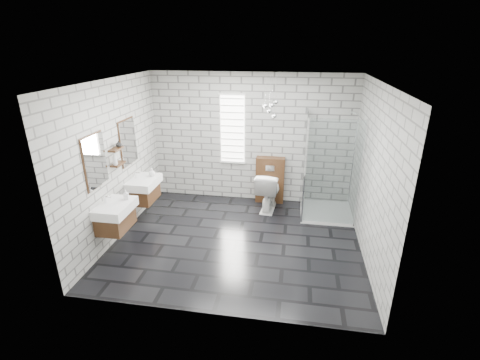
% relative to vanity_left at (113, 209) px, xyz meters
% --- Properties ---
extents(floor, '(4.20, 3.60, 0.02)m').
position_rel_vanity_left_xyz_m(floor, '(1.91, 0.60, -0.77)').
color(floor, black).
rests_on(floor, ground).
extents(ceiling, '(4.20, 3.60, 0.02)m').
position_rel_vanity_left_xyz_m(ceiling, '(1.91, 0.60, 1.95)').
color(ceiling, white).
rests_on(ceiling, wall_back).
extents(wall_back, '(4.20, 0.02, 2.70)m').
position_rel_vanity_left_xyz_m(wall_back, '(1.91, 2.41, 0.59)').
color(wall_back, '#A6A6A1').
rests_on(wall_back, floor).
extents(wall_front, '(4.20, 0.02, 2.70)m').
position_rel_vanity_left_xyz_m(wall_front, '(1.91, -1.21, 0.59)').
color(wall_front, '#A6A6A1').
rests_on(wall_front, floor).
extents(wall_left, '(0.02, 3.60, 2.70)m').
position_rel_vanity_left_xyz_m(wall_left, '(-0.20, 0.60, 0.59)').
color(wall_left, '#A6A6A1').
rests_on(wall_left, floor).
extents(wall_right, '(0.02, 3.60, 2.70)m').
position_rel_vanity_left_xyz_m(wall_right, '(4.02, 0.60, 0.59)').
color(wall_right, '#A6A6A1').
rests_on(wall_right, floor).
extents(vanity_left, '(0.47, 0.70, 1.57)m').
position_rel_vanity_left_xyz_m(vanity_left, '(0.00, 0.00, 0.00)').
color(vanity_left, '#472B16').
rests_on(vanity_left, wall_left).
extents(vanity_right, '(0.47, 0.70, 1.57)m').
position_rel_vanity_left_xyz_m(vanity_right, '(0.00, 1.10, 0.00)').
color(vanity_right, '#472B16').
rests_on(vanity_right, wall_left).
extents(shelf_lower, '(0.14, 0.30, 0.03)m').
position_rel_vanity_left_xyz_m(shelf_lower, '(-0.12, 0.55, 0.56)').
color(shelf_lower, '#472B16').
rests_on(shelf_lower, wall_left).
extents(shelf_upper, '(0.14, 0.30, 0.03)m').
position_rel_vanity_left_xyz_m(shelf_upper, '(-0.12, 0.55, 0.82)').
color(shelf_upper, '#472B16').
rests_on(shelf_upper, wall_left).
extents(window, '(0.56, 0.05, 1.48)m').
position_rel_vanity_left_xyz_m(window, '(1.51, 2.39, 0.79)').
color(window, white).
rests_on(window, wall_back).
extents(cistern_panel, '(0.60, 0.20, 1.00)m').
position_rel_vanity_left_xyz_m(cistern_panel, '(2.33, 2.30, -0.26)').
color(cistern_panel, '#472B16').
rests_on(cistern_panel, floor).
extents(flush_plate, '(0.18, 0.01, 0.12)m').
position_rel_vanity_left_xyz_m(flush_plate, '(2.33, 2.20, 0.04)').
color(flush_plate, silver).
rests_on(flush_plate, cistern_panel).
extents(shower_enclosure, '(1.00, 1.00, 2.03)m').
position_rel_vanity_left_xyz_m(shower_enclosure, '(3.41, 1.79, -0.25)').
color(shower_enclosure, white).
rests_on(shower_enclosure, floor).
extents(pendant_cluster, '(0.28, 0.25, 0.80)m').
position_rel_vanity_left_xyz_m(pendant_cluster, '(2.33, 1.97, 1.34)').
color(pendant_cluster, silver).
rests_on(pendant_cluster, ceiling).
extents(toilet, '(0.52, 0.83, 0.81)m').
position_rel_vanity_left_xyz_m(toilet, '(2.33, 1.95, -0.35)').
color(toilet, white).
rests_on(toilet, floor).
extents(soap_bottle_a, '(0.10, 0.10, 0.17)m').
position_rel_vanity_left_xyz_m(soap_bottle_a, '(0.15, 0.19, 0.18)').
color(soap_bottle_a, '#B2B2B2').
rests_on(soap_bottle_a, vanity_left).
extents(soap_bottle_b, '(0.14, 0.14, 0.16)m').
position_rel_vanity_left_xyz_m(soap_bottle_b, '(0.15, 1.25, 0.17)').
color(soap_bottle_b, '#B2B2B2').
rests_on(soap_bottle_b, vanity_right).
extents(soap_bottle_c, '(0.10, 0.10, 0.20)m').
position_rel_vanity_left_xyz_m(soap_bottle_c, '(-0.11, 0.46, 0.68)').
color(soap_bottle_c, '#B2B2B2').
rests_on(soap_bottle_c, shelf_lower).
extents(vase, '(0.12, 0.12, 0.10)m').
position_rel_vanity_left_xyz_m(vase, '(-0.11, 0.64, 0.89)').
color(vase, '#B2B2B2').
rests_on(vase, shelf_upper).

